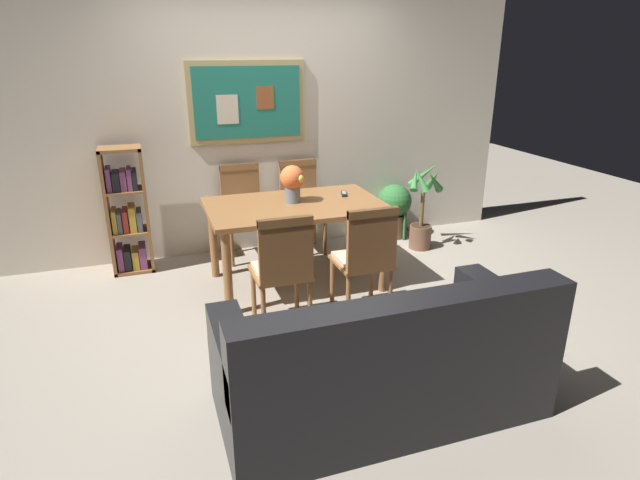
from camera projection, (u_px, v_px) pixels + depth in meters
ground_plane at (318, 309)px, 4.19m from camera, size 12.00×12.00×0.00m
wall_back_with_painting at (266, 119)px, 5.13m from camera, size 5.20×0.14×2.60m
dining_table at (295, 214)px, 4.43m from camera, size 1.47×0.93×0.73m
dining_chair_near_right at (366, 253)px, 3.87m from camera, size 0.40×0.41×0.91m
dining_chair_near_left at (283, 264)px, 3.68m from camera, size 0.40×0.41×0.91m
dining_chair_far_right at (301, 198)px, 5.27m from camera, size 0.40×0.41×0.91m
dining_chair_far_left at (243, 204)px, 5.09m from camera, size 0.40×0.41×0.91m
leather_couch at (384, 365)px, 2.90m from camera, size 1.80×0.84×0.84m
bookshelf at (127, 216)px, 4.75m from camera, size 0.36×0.28×1.16m
potted_ivy at (394, 208)px, 5.69m from camera, size 0.37×0.37×0.59m
potted_palm at (422, 213)px, 5.34m from camera, size 0.39×0.44×0.88m
flower_vase at (292, 181)px, 4.38m from camera, size 0.21×0.21×0.32m
tv_remote at (344, 194)px, 4.66m from camera, size 0.09×0.16×0.02m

